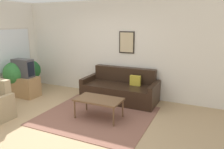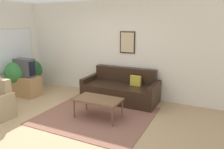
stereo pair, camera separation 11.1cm
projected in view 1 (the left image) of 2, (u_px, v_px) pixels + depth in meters
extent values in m
plane|color=tan|center=(59.00, 126.00, 4.50)|extent=(16.00, 16.00, 0.00)
cube|color=brown|center=(97.00, 116.00, 5.01)|extent=(2.44, 2.17, 0.01)
cube|color=white|center=(109.00, 48.00, 6.34)|extent=(8.00, 0.06, 2.70)
cube|color=black|center=(127.00, 42.00, 6.02)|extent=(0.44, 0.03, 0.60)
cube|color=#CCB78E|center=(127.00, 42.00, 6.01)|extent=(0.38, 0.01, 0.54)
cube|color=beige|center=(13.00, 50.00, 6.62)|extent=(0.02, 1.38, 1.31)
cube|color=white|center=(13.00, 50.00, 6.61)|extent=(0.02, 1.30, 1.23)
cube|color=black|center=(120.00, 93.00, 5.92)|extent=(1.77, 0.90, 0.46)
cube|color=black|center=(125.00, 74.00, 6.12)|extent=(1.77, 0.20, 0.41)
cube|color=black|center=(90.00, 86.00, 6.28)|extent=(0.12, 0.90, 0.60)
cube|color=black|center=(154.00, 95.00, 5.51)|extent=(0.12, 0.90, 0.60)
cube|color=gold|center=(135.00, 81.00, 5.77)|extent=(0.28, 0.10, 0.28)
cube|color=brown|center=(99.00, 100.00, 4.80)|extent=(1.02, 0.58, 0.04)
cylinder|color=brown|center=(75.00, 110.00, 4.83)|extent=(0.04, 0.04, 0.42)
cylinder|color=brown|center=(114.00, 117.00, 4.44)|extent=(0.04, 0.04, 0.42)
cylinder|color=brown|center=(86.00, 102.00, 5.27)|extent=(0.04, 0.04, 0.42)
cylinder|color=brown|center=(123.00, 109.00, 4.88)|extent=(0.04, 0.04, 0.42)
cube|color=#A87F51|center=(25.00, 87.00, 6.29)|extent=(0.81, 0.47, 0.57)
cube|color=#424247|center=(23.00, 68.00, 6.17)|extent=(0.60, 0.28, 0.51)
cube|color=black|center=(31.00, 69.00, 6.04)|extent=(0.01, 0.23, 0.40)
cube|color=tan|center=(0.00, 111.00, 4.56)|extent=(0.09, 0.76, 0.58)
cylinder|color=#935638|center=(17.00, 92.00, 6.39)|extent=(0.21, 0.21, 0.21)
cylinder|color=#51381E|center=(16.00, 85.00, 6.34)|extent=(0.04, 0.04, 0.19)
sphere|color=#337A38|center=(15.00, 73.00, 6.25)|extent=(0.65, 0.65, 0.65)
cylinder|color=#383D42|center=(32.00, 87.00, 6.93)|extent=(0.21, 0.21, 0.17)
cylinder|color=#51381E|center=(31.00, 81.00, 6.89)|extent=(0.04, 0.04, 0.19)
sphere|color=#1E5628|center=(30.00, 70.00, 6.80)|extent=(0.63, 0.63, 0.63)
cylinder|color=#935638|center=(28.00, 88.00, 6.80)|extent=(0.25, 0.25, 0.18)
cylinder|color=#51381E|center=(27.00, 84.00, 6.76)|extent=(0.04, 0.04, 0.12)
sphere|color=#337A38|center=(27.00, 76.00, 6.70)|extent=(0.41, 0.41, 0.41)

